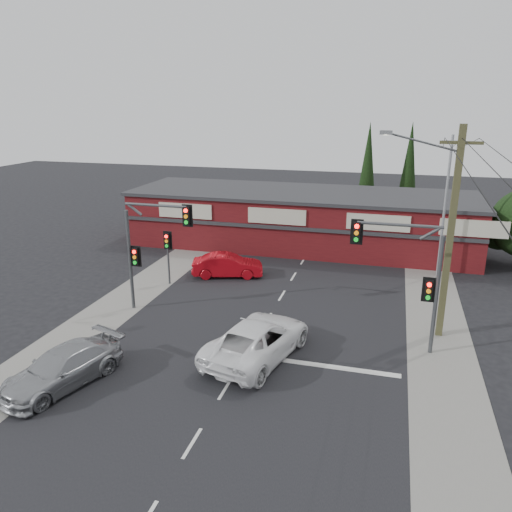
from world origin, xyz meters
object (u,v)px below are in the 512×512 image
(white_suv, at_px, (258,339))
(utility_pole, at_px, (448,228))
(silver_suv, at_px, (62,368))
(shop_building, at_px, (301,218))
(red_sedan, at_px, (228,265))

(white_suv, xyz_separation_m, utility_pole, (7.82, 4.44, 4.54))
(silver_suv, height_order, utility_pole, utility_pole)
(shop_building, relative_size, utility_pole, 2.73)
(silver_suv, bearing_deg, utility_pole, 48.50)
(red_sedan, bearing_deg, silver_suv, 155.05)
(white_suv, distance_m, shop_building, 18.54)
(shop_building, bearing_deg, red_sedan, -110.01)
(shop_building, height_order, utility_pole, utility_pole)
(shop_building, xyz_separation_m, utility_pole, (9.36, -14.00, 3.26))
(white_suv, relative_size, red_sedan, 1.36)
(silver_suv, bearing_deg, shop_building, 94.54)
(utility_pole, bearing_deg, silver_suv, -149.36)
(utility_pole, bearing_deg, white_suv, -150.43)
(white_suv, height_order, shop_building, shop_building)
(red_sedan, xyz_separation_m, utility_pole, (12.52, -5.33, 4.65))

